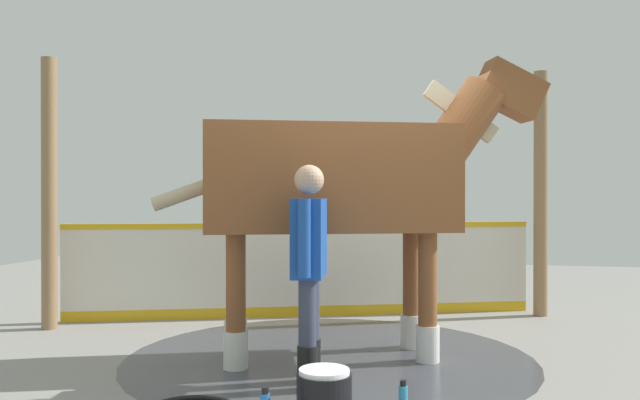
# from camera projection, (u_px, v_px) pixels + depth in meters

# --- Properties ---
(ground_plane) EXTENTS (16.00, 16.00, 0.02)m
(ground_plane) POSITION_uv_depth(u_px,v_px,m) (346.00, 356.00, 5.64)
(ground_plane) COLOR gray
(wet_patch) EXTENTS (3.53, 3.53, 0.00)m
(wet_patch) POSITION_uv_depth(u_px,v_px,m) (329.00, 358.00, 5.53)
(wet_patch) COLOR #42444C
(wet_patch) RESTS_ON ground
(barrier_wall) EXTENTS (5.17, 1.86, 1.09)m
(barrier_wall) POSITION_uv_depth(u_px,v_px,m) (304.00, 273.00, 7.45)
(barrier_wall) COLOR silver
(barrier_wall) RESTS_ON ground
(roof_post_near) EXTENTS (0.16, 0.16, 2.86)m
(roof_post_near) POSITION_uv_depth(u_px,v_px,m) (541.00, 194.00, 7.47)
(roof_post_near) COLOR olive
(roof_post_near) RESTS_ON ground
(roof_post_far) EXTENTS (0.16, 0.16, 2.86)m
(roof_post_far) POSITION_uv_depth(u_px,v_px,m) (49.00, 193.00, 6.73)
(roof_post_far) COLOR olive
(roof_post_far) RESTS_ON ground
(horse) EXTENTS (3.35, 1.55, 2.63)m
(horse) POSITION_uv_depth(u_px,v_px,m) (343.00, 183.00, 5.53)
(horse) COLOR brown
(horse) RESTS_ON ground
(handler) EXTENTS (0.26, 0.66, 1.63)m
(handler) POSITION_uv_depth(u_px,v_px,m) (309.00, 259.00, 4.69)
(handler) COLOR black
(handler) RESTS_ON ground
(wash_bucket) EXTENTS (0.35, 0.35, 0.31)m
(wash_bucket) POSITION_uv_depth(u_px,v_px,m) (324.00, 394.00, 4.02)
(wash_bucket) COLOR black
(wash_bucket) RESTS_ON ground
(bottle_shampoo) EXTENTS (0.06, 0.06, 0.20)m
(bottle_shampoo) POSITION_uv_depth(u_px,v_px,m) (403.00, 397.00, 4.15)
(bottle_shampoo) COLOR #3399CC
(bottle_shampoo) RESTS_ON ground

